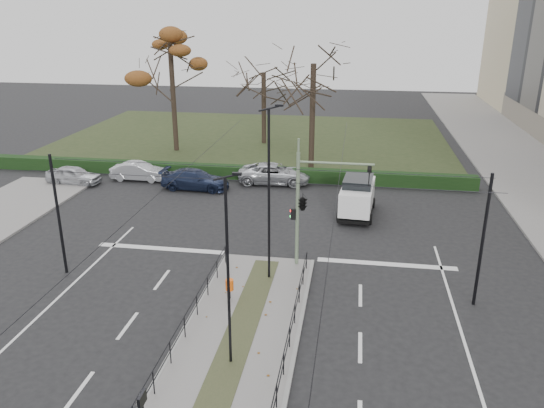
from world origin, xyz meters
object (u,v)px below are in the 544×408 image
(parked_car_second, at_px, (139,171))
(streetlamp_median_near, at_px, (228,272))
(streetlamp_median_far, at_px, (269,194))
(parked_car_third, at_px, (195,179))
(traffic_light, at_px, (304,201))
(white_van, at_px, (357,195))
(litter_bin, at_px, (230,285))
(parked_car_fourth, at_px, (274,174))
(parked_car_first, at_px, (74,175))
(rust_tree, at_px, (170,44))
(bare_tree_center, at_px, (264,78))
(info_panel, at_px, (142,406))
(bare_tree_near, at_px, (313,72))

(parked_car_second, bearing_deg, streetlamp_median_near, -150.66)
(streetlamp_median_far, xyz_separation_m, parked_car_third, (-7.53, 12.84, -3.62))
(traffic_light, height_order, white_van, traffic_light)
(streetlamp_median_far, bearing_deg, litter_bin, -122.21)
(streetlamp_median_near, relative_size, white_van, 1.53)
(streetlamp_median_far, height_order, parked_car_fourth, streetlamp_median_far)
(streetlamp_median_far, relative_size, parked_car_first, 2.05)
(rust_tree, bearing_deg, litter_bin, -66.53)
(traffic_light, xyz_separation_m, parked_car_first, (-18.23, 10.86, -2.80))
(rust_tree, relative_size, bare_tree_center, 1.39)
(bare_tree_center, bearing_deg, info_panel, -85.23)
(traffic_light, relative_size, rust_tree, 0.47)
(parked_car_third, distance_m, bare_tree_near, 12.31)
(litter_bin, bearing_deg, bare_tree_center, 96.96)
(litter_bin, relative_size, parked_car_fourth, 0.17)
(parked_car_third, relative_size, parked_car_fourth, 0.92)
(parked_car_third, relative_size, bare_tree_center, 0.55)
(rust_tree, distance_m, bare_tree_near, 13.52)
(parked_car_fourth, bearing_deg, bare_tree_center, 10.47)
(info_panel, bearing_deg, streetlamp_median_near, 70.69)
(streetlamp_median_far, distance_m, parked_car_first, 21.28)
(traffic_light, bearing_deg, parked_car_second, 137.76)
(traffic_light, distance_m, bare_tree_center, 26.65)
(info_panel, xyz_separation_m, parked_car_first, (-14.96, 23.50, -0.95))
(traffic_light, xyz_separation_m, streetlamp_median_near, (-1.76, -8.32, 0.30))
(parked_car_first, height_order, white_van, white_van)
(traffic_light, bearing_deg, bare_tree_center, 104.13)
(bare_tree_center, bearing_deg, parked_car_fourth, -76.60)
(litter_bin, height_order, white_van, white_van)
(streetlamp_median_near, distance_m, rust_tree, 32.82)
(parked_car_first, bearing_deg, streetlamp_median_near, -137.02)
(litter_bin, bearing_deg, streetlamp_median_near, -76.06)
(parked_car_third, height_order, bare_tree_center, bare_tree_center)
(traffic_light, height_order, info_panel, traffic_light)
(streetlamp_median_far, bearing_deg, rust_tree, 118.21)
(traffic_light, distance_m, parked_car_first, 21.40)
(info_panel, distance_m, rust_tree, 36.72)
(parked_car_fourth, bearing_deg, streetlamp_median_near, -178.23)
(parked_car_second, distance_m, white_van, 17.10)
(traffic_light, relative_size, litter_bin, 6.24)
(info_panel, height_order, streetlamp_median_far, streetlamp_median_far)
(info_panel, xyz_separation_m, parked_car_second, (-10.55, 25.19, -0.95))
(litter_bin, height_order, parked_car_second, parked_car_second)
(litter_bin, height_order, parked_car_fourth, parked_car_fourth)
(litter_bin, xyz_separation_m, parked_car_fourth, (-0.69, 17.34, -0.06))
(litter_bin, xyz_separation_m, info_panel, (-0.42, -8.71, 0.84))
(streetlamp_median_far, height_order, parked_car_first, streetlamp_median_far)
(parked_car_second, bearing_deg, rust_tree, 0.04)
(streetlamp_median_near, bearing_deg, bare_tree_center, 97.88)
(traffic_light, relative_size, parked_car_second, 1.37)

